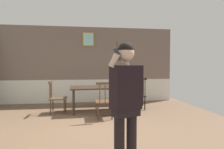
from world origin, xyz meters
name	(u,v)px	position (x,y,z in m)	size (l,w,h in m)	color
ground_plane	(92,130)	(0.00, 0.00, 0.00)	(7.30, 7.30, 0.00)	brown
room_back_partition	(88,66)	(0.00, 3.32, 1.40)	(6.63, 0.17, 2.89)	#756056
dining_table	(100,89)	(0.32, 1.74, 0.68)	(1.84, 1.06, 0.76)	#38281E
chair_near_window	(57,97)	(-0.97, 1.68, 0.46)	(0.48, 0.48, 0.95)	#513823
chair_by_doorway	(139,95)	(1.60, 1.81, 0.47)	(0.45, 0.45, 1.02)	black
chair_at_table_head	(104,101)	(0.36, 0.87, 0.47)	(0.49, 0.49, 0.98)	#513823
person_figure	(126,97)	(0.39, -1.69, 0.99)	(0.51, 0.34, 1.71)	black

